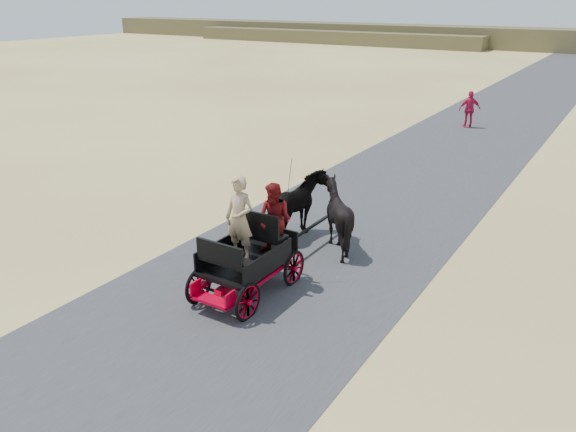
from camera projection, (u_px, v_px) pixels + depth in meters
The scene contains 9 objects.
ground at pixel (297, 262), 13.24m from camera, with size 140.00×140.00×0.00m, color tan.
road at pixel (297, 262), 13.24m from camera, with size 6.00×140.00×0.01m, color #38383A.
ridge_near at pixel (331, 37), 73.50m from camera, with size 40.00×4.00×1.60m, color brown.
carriage at pixel (248, 277), 11.80m from camera, with size 1.30×2.40×0.72m, color black, non-canonical shape.
horse_left at pixel (299, 208), 14.25m from camera, with size 0.91×2.01×1.70m, color black.
horse_right at pixel (337, 216), 13.71m from camera, with size 1.37×1.54×1.70m, color black.
driver_man at pixel (240, 219), 11.47m from camera, with size 0.66×0.43×1.80m, color tan.
passenger_woman at pixel (275, 220), 11.70m from camera, with size 0.77×0.60×1.58m, color #660C0F.
pedestrian at pixel (470, 109), 26.50m from camera, with size 1.01×0.42×1.73m, color #C81645.
Camera 1 is at (6.15, -10.21, 5.87)m, focal length 35.00 mm.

